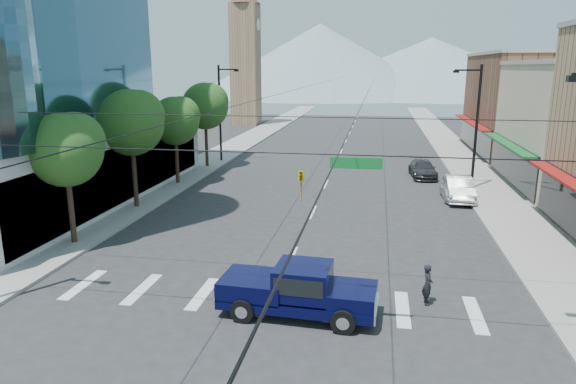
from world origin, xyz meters
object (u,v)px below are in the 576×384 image
pickup_truck (297,289)px  pedestrian (428,284)px  parked_car_mid (459,188)px  parked_car_far (423,169)px  parked_car_near (454,190)px

pickup_truck → pedestrian: (4.74, 1.73, -0.21)m
parked_car_mid → parked_car_far: parked_car_mid is taller
pedestrian → parked_car_far: (1.68, 23.88, -0.11)m
pickup_truck → parked_car_near: size_ratio=1.47×
pedestrian → parked_car_far: size_ratio=0.34×
parked_car_far → pickup_truck: bearing=-108.2°
pedestrian → parked_car_far: pedestrian is taller
pickup_truck → parked_car_near: (7.96, 18.51, -0.33)m
parked_car_mid → pedestrian: bearing=-101.7°
parked_car_near → parked_car_far: bearing=101.5°
pickup_truck → pedestrian: pickup_truck is taller
pedestrian → parked_car_far: bearing=-9.7°
pickup_truck → pedestrian: 5.05m
parked_car_near → parked_car_mid: size_ratio=0.82×
pickup_truck → parked_car_mid: pickup_truck is taller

